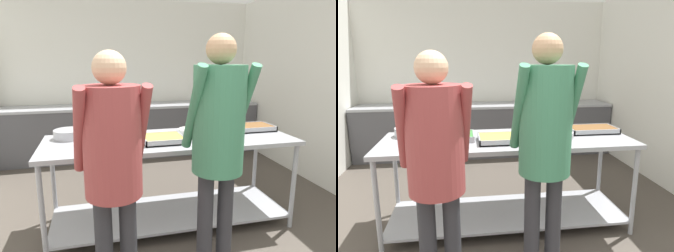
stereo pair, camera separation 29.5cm
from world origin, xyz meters
The scene contains 13 objects.
wall_rear centered at (0.00, 4.40, 1.32)m, with size 4.47×0.06×2.65m.
wall_right centered at (2.20, 2.20, 1.32)m, with size 0.06×4.52×2.65m.
back_counter centered at (0.00, 4.03, 0.44)m, with size 4.31×0.65×0.89m.
serving_counter centered at (0.03, 1.67, 0.61)m, with size 2.38×0.82×0.90m.
sauce_pan centered at (-0.91, 1.91, 0.94)m, with size 0.43×0.29×0.09m.
serving_tray_vegetables centered at (-0.47, 1.71, 0.92)m, with size 0.38×0.32×0.05m.
serving_tray_roast centered at (-0.06, 1.57, 0.92)m, with size 0.37×0.32×0.05m.
plate_stack centered at (0.29, 1.81, 0.92)m, with size 0.26×0.26×0.05m.
broccoli_bowl centered at (0.56, 1.61, 0.93)m, with size 0.21×0.21×0.10m.
serving_tray_greens centered at (0.95, 1.81, 0.92)m, with size 0.49×0.30×0.05m.
guest_serving_left centered at (0.19, 0.91, 1.12)m, with size 0.48×0.37×1.81m.
guest_serving_right centered at (-0.56, 0.83, 1.04)m, with size 0.51×0.38×1.69m.
water_bottle centered at (1.54, 3.98, 0.99)m, with size 0.08×0.08×0.23m.
Camera 1 is at (-0.66, -1.02, 1.64)m, focal length 32.00 mm.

